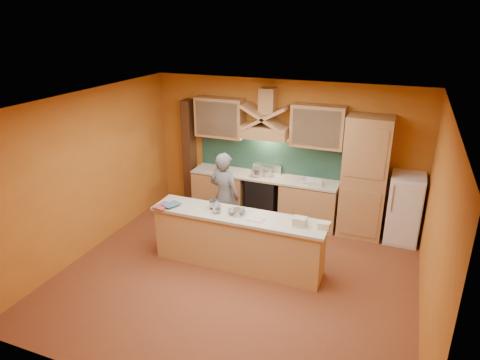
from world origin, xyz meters
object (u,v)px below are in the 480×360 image
at_px(stove, 263,197).
at_px(person, 224,196).
at_px(kitchen_scale, 237,213).
at_px(fridge, 404,209).
at_px(mixing_bowl, 237,212).

xyz_separation_m(stove, person, (-0.41, -1.06, 0.38)).
bearing_deg(person, kitchen_scale, 134.82).
bearing_deg(fridge, kitchen_scale, -142.16).
bearing_deg(stove, fridge, 0.00).
xyz_separation_m(fridge, kitchen_scale, (-2.50, -1.94, 0.34)).
bearing_deg(fridge, person, -161.20).
relative_size(fridge, kitchen_scale, 11.49).
height_order(kitchen_scale, mixing_bowl, kitchen_scale).
distance_m(stove, mixing_bowl, 1.95).
distance_m(fridge, kitchen_scale, 3.18).
height_order(stove, mixing_bowl, mixing_bowl).
relative_size(fridge, person, 0.78).
bearing_deg(fridge, mixing_bowl, -143.51).
distance_m(person, kitchen_scale, 1.08).
xyz_separation_m(person, mixing_bowl, (0.57, -0.82, 0.14)).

